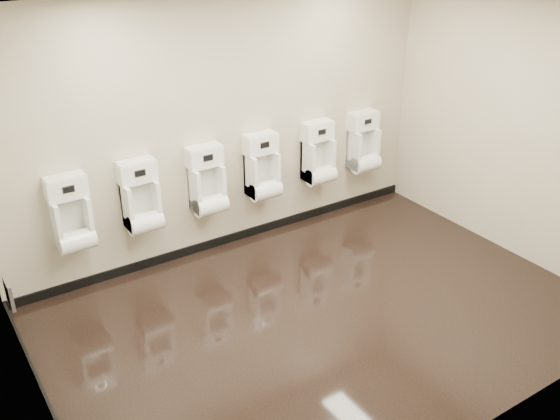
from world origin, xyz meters
The scene contains 16 objects.
ground centered at (0.00, 0.00, 0.00)m, with size 5.00×3.50×0.00m, color black.
ceiling centered at (0.00, 0.00, 2.80)m, with size 5.00×3.50×0.00m, color white.
back_wall centered at (0.00, 1.75, 1.40)m, with size 5.00×0.02×2.80m, color #B7AC93.
front_wall centered at (0.00, -1.75, 1.40)m, with size 5.00×0.02×2.80m, color #B7AC93.
left_wall centered at (-2.50, 0.00, 1.40)m, with size 0.02×3.50×2.80m, color #B7AC93.
right_wall centered at (2.50, 0.00, 1.40)m, with size 0.02×3.50×2.80m, color #B7AC93.
tile_overlay_left centered at (-2.50, 0.00, 1.40)m, with size 0.01×3.50×2.80m, color silver.
skirting_back centered at (0.00, 1.74, 0.05)m, with size 5.00×0.02×0.10m, color black.
skirting_left centered at (-2.49, 0.00, 0.05)m, with size 0.02×3.50×0.10m, color black.
access_panel centered at (-2.48, 1.20, 0.50)m, with size 0.04×0.25×0.25m.
urinal_0 centered at (-1.76, 1.62, 0.83)m, with size 0.39×0.29×0.72m.
urinal_1 centered at (-1.07, 1.62, 0.83)m, with size 0.39×0.29×0.72m.
urinal_2 centered at (-0.34, 1.62, 0.83)m, with size 0.39×0.29×0.72m.
urinal_3 centered at (0.35, 1.62, 0.83)m, with size 0.39×0.29×0.72m.
urinal_4 centered at (1.11, 1.62, 0.83)m, with size 0.39×0.29×0.72m.
urinal_5 centered at (1.80, 1.62, 0.83)m, with size 0.39×0.29×0.72m.
Camera 1 is at (-2.97, -3.82, 3.52)m, focal length 40.00 mm.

